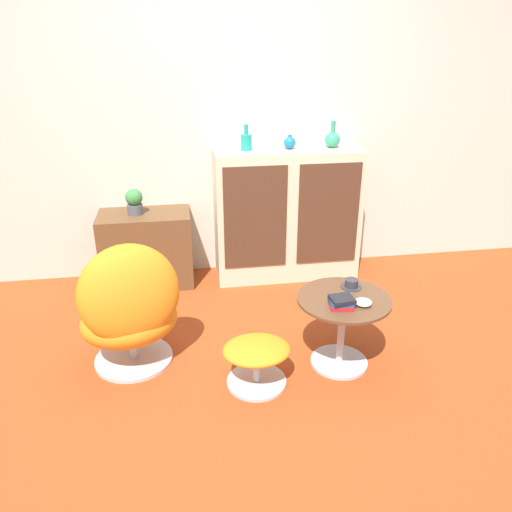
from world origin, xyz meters
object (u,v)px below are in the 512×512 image
at_px(coffee_table, 342,321).
at_px(teacup, 351,284).
at_px(ottoman, 257,356).
at_px(vase_inner_left, 290,143).
at_px(sideboard, 287,214).
at_px(vase_inner_right, 332,139).
at_px(egg_chair, 130,309).
at_px(potted_plant, 134,201).
at_px(vase_leftmost, 246,142).
at_px(book_stack, 341,302).
at_px(bowl, 363,302).
at_px(tv_console, 147,249).

relative_size(coffee_table, teacup, 4.29).
height_order(ottoman, vase_inner_left, vase_inner_left).
xyz_separation_m(sideboard, vase_inner_left, (0.01, 0.00, 0.60)).
bearing_deg(vase_inner_right, egg_chair, -143.58).
xyz_separation_m(coffee_table, potted_plant, (-1.30, 1.36, 0.40)).
xyz_separation_m(egg_chair, vase_inner_right, (1.58, 1.17, 0.76)).
bearing_deg(vase_leftmost, book_stack, -76.51).
distance_m(egg_chair, potted_plant, 1.21).
bearing_deg(bowl, ottoman, -178.56).
bearing_deg(tv_console, egg_chair, -92.29).
bearing_deg(vase_leftmost, egg_chair, -127.14).
bearing_deg(egg_chair, ottoman, -22.41).
xyz_separation_m(tv_console, egg_chair, (-0.05, -1.17, 0.10)).
distance_m(coffee_table, bowl, 0.22).
distance_m(vase_inner_right, teacup, 1.41).
relative_size(tv_console, egg_chair, 0.86).
height_order(ottoman, vase_leftmost, vase_leftmost).
height_order(teacup, book_stack, book_stack).
xyz_separation_m(vase_inner_left, book_stack, (0.00, -1.46, -0.64)).
bearing_deg(coffee_table, vase_inner_right, 77.65).
bearing_deg(book_stack, tv_console, 129.17).
distance_m(sideboard, egg_chair, 1.69).
height_order(ottoman, vase_inner_right, vase_inner_right).
relative_size(tv_console, ottoman, 1.82).
distance_m(potted_plant, book_stack, 1.93).
bearing_deg(bowl, egg_chair, 168.21).
relative_size(sideboard, vase_inner_right, 5.67).
height_order(egg_chair, coffee_table, egg_chair).
bearing_deg(bowl, vase_inner_left, 95.37).
bearing_deg(coffee_table, sideboard, 92.68).
relative_size(ottoman, potted_plant, 1.96).
distance_m(egg_chair, ottoman, 0.82).
relative_size(coffee_table, vase_inner_right, 2.71).
bearing_deg(book_stack, potted_plant, 130.59).
height_order(teacup, bowl, teacup).
relative_size(sideboard, egg_chair, 1.39).
relative_size(vase_leftmost, bowl, 1.94).
bearing_deg(vase_inner_right, coffee_table, -102.35).
bearing_deg(ottoman, vase_leftmost, 84.09).
bearing_deg(ottoman, vase_inner_right, 59.94).
distance_m(coffee_table, vase_inner_right, 1.63).
bearing_deg(book_stack, vase_inner_right, 76.53).
bearing_deg(bowl, vase_inner_right, 81.66).
bearing_deg(sideboard, coffee_table, -87.32).
bearing_deg(potted_plant, vase_inner_right, -0.02).
bearing_deg(teacup, vase_inner_left, 96.62).
relative_size(egg_chair, bowl, 8.26).
xyz_separation_m(egg_chair, teacup, (1.37, -0.06, 0.09)).
bearing_deg(potted_plant, ottoman, -63.06).
bearing_deg(book_stack, vase_leftmost, 103.49).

